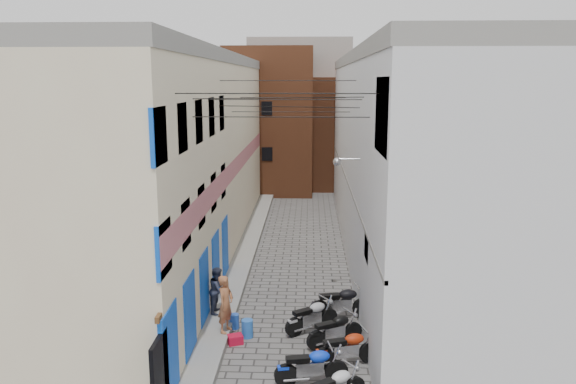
# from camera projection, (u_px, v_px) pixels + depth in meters

# --- Properties ---
(plinth) EXTENTS (0.90, 26.00, 0.25)m
(plinth) POSITION_uv_depth(u_px,v_px,m) (247.00, 249.00, 25.98)
(plinth) COLOR gray
(plinth) RESTS_ON ground
(building_left) EXTENTS (5.10, 27.00, 9.00)m
(building_left) POSITION_uv_depth(u_px,v_px,m) (181.00, 155.00, 25.19)
(building_left) COLOR beige
(building_left) RESTS_ON ground
(building_right) EXTENTS (5.94, 26.00, 9.00)m
(building_right) POSITION_uv_depth(u_px,v_px,m) (404.00, 156.00, 24.85)
(building_right) COLOR silver
(building_right) RESTS_ON ground
(building_far_brick_left) EXTENTS (6.00, 6.00, 10.00)m
(building_far_brick_left) POSITION_uv_depth(u_px,v_px,m) (270.00, 120.00, 39.72)
(building_far_brick_left) COLOR brown
(building_far_brick_left) RESTS_ON ground
(building_far_brick_right) EXTENTS (5.00, 6.00, 8.00)m
(building_far_brick_right) POSITION_uv_depth(u_px,v_px,m) (339.00, 132.00, 41.68)
(building_far_brick_right) COLOR brown
(building_far_brick_right) RESTS_ON ground
(building_far_concrete) EXTENTS (8.00, 5.00, 11.00)m
(building_far_concrete) POSITION_uv_depth(u_px,v_px,m) (300.00, 109.00, 45.42)
(building_far_concrete) COLOR gray
(building_far_concrete) RESTS_ON ground
(far_shopfront) EXTENTS (2.00, 0.30, 2.40)m
(far_shopfront) POSITION_uv_depth(u_px,v_px,m) (297.00, 180.00, 37.65)
(far_shopfront) COLOR black
(far_shopfront) RESTS_ON ground
(overhead_wires) EXTENTS (5.80, 13.02, 1.32)m
(overhead_wires) POSITION_uv_depth(u_px,v_px,m) (286.00, 101.00, 19.28)
(overhead_wires) COLOR black
(overhead_wires) RESTS_ON ground
(motorcycle_c) EXTENTS (2.05, 0.98, 1.14)m
(motorcycle_c) POSITION_uv_depth(u_px,v_px,m) (311.00, 364.00, 14.57)
(motorcycle_c) COLOR #0D33CA
(motorcycle_c) RESTS_ON ground
(motorcycle_d) EXTENTS (2.06, 1.17, 1.14)m
(motorcycle_d) POSITION_uv_depth(u_px,v_px,m) (347.00, 347.00, 15.53)
(motorcycle_d) COLOR #A0260B
(motorcycle_d) RESTS_ON ground
(motorcycle_e) EXTENTS (1.94, 1.46, 1.10)m
(motorcycle_e) POSITION_uv_depth(u_px,v_px,m) (335.00, 328.00, 16.74)
(motorcycle_e) COLOR black
(motorcycle_e) RESTS_ON ground
(motorcycle_f) EXTENTS (1.94, 1.60, 1.12)m
(motorcycle_f) POSITION_uv_depth(u_px,v_px,m) (312.00, 315.00, 17.67)
(motorcycle_f) COLOR #9E9FA2
(motorcycle_f) RESTS_ON ground
(motorcycle_g) EXTENTS (2.23, 1.04, 1.24)m
(motorcycle_g) POSITION_uv_depth(u_px,v_px,m) (341.00, 301.00, 18.59)
(motorcycle_g) COLOR black
(motorcycle_g) RESTS_ON ground
(person_a) EXTENTS (0.62, 0.76, 1.79)m
(person_a) POSITION_uv_depth(u_px,v_px,m) (226.00, 304.00, 17.04)
(person_a) COLOR #9C5C39
(person_a) RESTS_ON plinth
(person_b) EXTENTS (0.65, 0.80, 1.54)m
(person_b) POSITION_uv_depth(u_px,v_px,m) (218.00, 290.00, 18.51)
(person_b) COLOR #2C3042
(person_b) RESTS_ON plinth
(water_jug_near) EXTENTS (0.39, 0.39, 0.56)m
(water_jug_near) POSITION_uv_depth(u_px,v_px,m) (247.00, 329.00, 17.33)
(water_jug_near) COLOR blue
(water_jug_near) RESTS_ON ground
(water_jug_far) EXTENTS (0.37, 0.37, 0.47)m
(water_jug_far) POSITION_uv_depth(u_px,v_px,m) (234.00, 321.00, 17.95)
(water_jug_far) COLOR blue
(water_jug_far) RESTS_ON ground
(red_crate) EXTENTS (0.53, 0.47, 0.27)m
(red_crate) POSITION_uv_depth(u_px,v_px,m) (235.00, 339.00, 16.92)
(red_crate) COLOR #B70D2A
(red_crate) RESTS_ON ground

